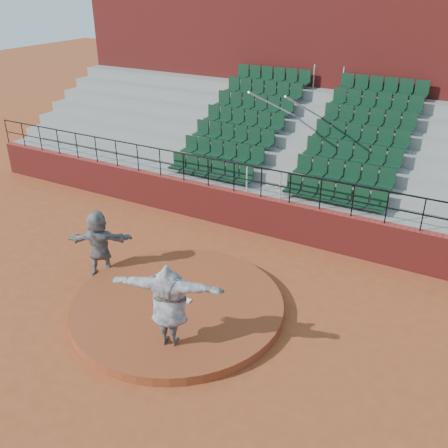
% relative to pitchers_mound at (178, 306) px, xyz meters
% --- Properties ---
extents(ground, '(90.00, 90.00, 0.00)m').
position_rel_pitchers_mound_xyz_m(ground, '(0.00, 0.00, -0.12)').
color(ground, brown).
rests_on(ground, ground).
extents(pitchers_mound, '(5.50, 5.50, 0.25)m').
position_rel_pitchers_mound_xyz_m(pitchers_mound, '(0.00, 0.00, 0.00)').
color(pitchers_mound, brown).
rests_on(pitchers_mound, ground).
extents(pitching_rubber, '(0.60, 0.15, 0.03)m').
position_rel_pitchers_mound_xyz_m(pitching_rubber, '(0.00, 0.15, 0.14)').
color(pitching_rubber, white).
rests_on(pitching_rubber, pitchers_mound).
extents(boundary_wall, '(24.00, 0.30, 1.30)m').
position_rel_pitchers_mound_xyz_m(boundary_wall, '(0.00, 5.00, 0.53)').
color(boundary_wall, maroon).
rests_on(boundary_wall, ground).
extents(wall_railing, '(24.04, 0.05, 1.03)m').
position_rel_pitchers_mound_xyz_m(wall_railing, '(0.00, 5.00, 1.90)').
color(wall_railing, black).
rests_on(wall_railing, boundary_wall).
extents(seating_deck, '(24.00, 5.97, 4.63)m').
position_rel_pitchers_mound_xyz_m(seating_deck, '(0.00, 8.65, 1.32)').
color(seating_deck, gray).
rests_on(seating_deck, ground).
extents(press_box_facade, '(24.00, 3.00, 7.10)m').
position_rel_pitchers_mound_xyz_m(press_box_facade, '(0.00, 12.60, 3.43)').
color(press_box_facade, maroon).
rests_on(press_box_facade, ground).
extents(pitcher, '(2.64, 1.43, 2.08)m').
position_rel_pitchers_mound_xyz_m(pitcher, '(0.74, -1.37, 1.16)').
color(pitcher, black).
rests_on(pitcher, pitchers_mound).
extents(fielder, '(1.89, 1.43, 1.99)m').
position_rel_pitchers_mound_xyz_m(fielder, '(-2.91, 0.43, 0.87)').
color(fielder, black).
rests_on(fielder, ground).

